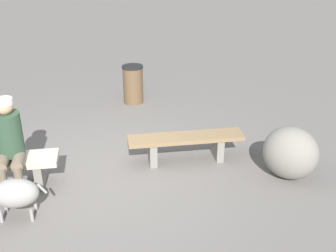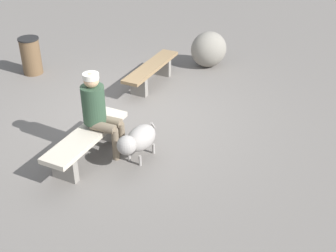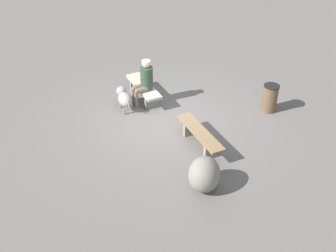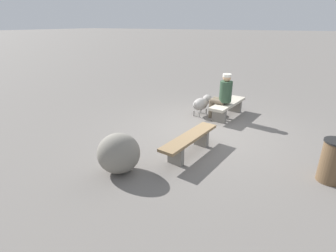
{
  "view_description": "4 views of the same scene",
  "coord_description": "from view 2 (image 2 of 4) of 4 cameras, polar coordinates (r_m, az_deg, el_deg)",
  "views": [
    {
      "loc": [
        0.47,
        5.2,
        3.29
      ],
      "look_at": [
        -1.19,
        -0.49,
        0.47
      ],
      "focal_mm": 44.18,
      "sensor_mm": 36.0,
      "label": 1
    },
    {
      "loc": [
        6.36,
        2.8,
        4.01
      ],
      "look_at": [
        1.19,
        1.06,
        0.71
      ],
      "focal_mm": 47.56,
      "sensor_mm": 36.0,
      "label": 2
    },
    {
      "loc": [
        -7.83,
        4.98,
        6.12
      ],
      "look_at": [
        -0.81,
        0.41,
        0.47
      ],
      "focal_mm": 43.87,
      "sensor_mm": 36.0,
      "label": 3
    },
    {
      "loc": [
        -5.96,
        -2.14,
        2.66
      ],
      "look_at": [
        -1.2,
        0.47,
        0.47
      ],
      "focal_mm": 27.42,
      "sensor_mm": 36.0,
      "label": 4
    }
  ],
  "objects": [
    {
      "name": "bench_left",
      "position": [
        9.07,
        -2.15,
        7.11
      ],
      "size": [
        1.82,
        0.59,
        0.43
      ],
      "rotation": [
        0.0,
        0.0,
        -0.13
      ],
      "color": "gray",
      "rests_on": "ground"
    },
    {
      "name": "dog",
      "position": [
        6.71,
        -3.9,
        -1.77
      ],
      "size": [
        0.89,
        0.49,
        0.57
      ],
      "rotation": [
        0.0,
        0.0,
        6.06
      ],
      "color": "gray",
      "rests_on": "ground"
    },
    {
      "name": "bench_right",
      "position": [
        6.87,
        -10.35,
        -1.81
      ],
      "size": [
        1.74,
        0.65,
        0.45
      ],
      "rotation": [
        0.0,
        0.0,
        -0.13
      ],
      "color": "gray",
      "rests_on": "ground"
    },
    {
      "name": "boulder",
      "position": [
        9.96,
        5.24,
        9.76
      ],
      "size": [
        1.04,
        1.05,
        0.79
      ],
      "primitive_type": "ellipsoid",
      "rotation": [
        0.0,
        0.0,
        3.85
      ],
      "color": "gray",
      "rests_on": "ground"
    },
    {
      "name": "seated_person",
      "position": [
        6.78,
        -8.99,
        2.31
      ],
      "size": [
        0.38,
        0.63,
        1.34
      ],
      "rotation": [
        0.0,
        0.0,
        -0.07
      ],
      "color": "#2D4733",
      "rests_on": "ground"
    },
    {
      "name": "trash_bin",
      "position": [
        10.0,
        -17.16,
        8.59
      ],
      "size": [
        0.44,
        0.44,
        0.79
      ],
      "color": "brown",
      "rests_on": "ground"
    },
    {
      "name": "ground",
      "position": [
        8.04,
        -4.47,
        0.9
      ],
      "size": [
        210.0,
        210.0,
        0.06
      ],
      "primitive_type": "cube",
      "color": "slate"
    }
  ]
}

